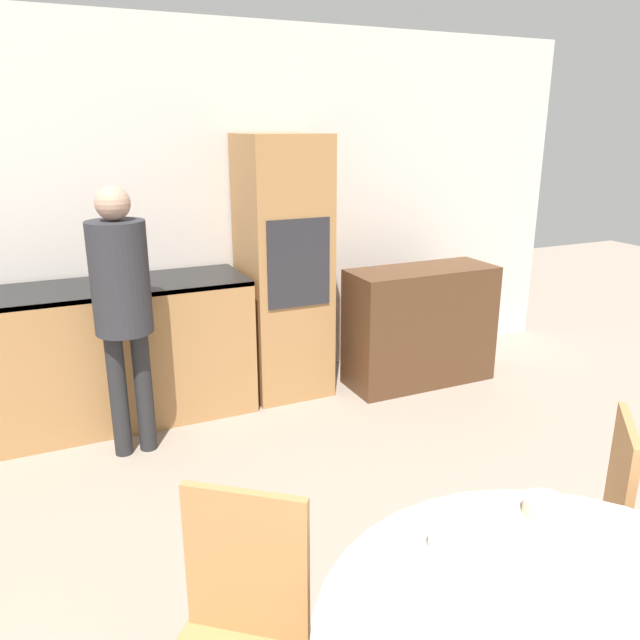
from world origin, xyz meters
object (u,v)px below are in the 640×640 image
(cup, at_px, (443,539))
(chair_far_left, at_px, (237,633))
(oven_unit, at_px, (283,268))
(person_standing, at_px, (122,294))
(bowl_far, at_px, (545,507))
(chair_far_right, at_px, (587,522))
(sideboard, at_px, (420,326))

(cup, bearing_deg, chair_far_left, 158.37)
(oven_unit, height_order, chair_far_left, oven_unit)
(person_standing, height_order, bowl_far, person_standing)
(oven_unit, bearing_deg, person_standing, -156.66)
(chair_far_right, xyz_separation_m, person_standing, (-1.31, 2.19, 0.48))
(sideboard, bearing_deg, bowl_far, -116.24)
(person_standing, bearing_deg, bowl_far, -69.05)
(sideboard, distance_m, bowl_far, 2.90)
(chair_far_left, height_order, cup, chair_far_left)
(bowl_far, bearing_deg, cup, -178.56)
(oven_unit, relative_size, bowl_far, 14.18)
(chair_far_left, distance_m, chair_far_right, 1.33)
(chair_far_left, xyz_separation_m, cup, (0.54, -0.21, 0.30))
(bowl_far, bearing_deg, sideboard, 63.76)
(chair_far_right, bearing_deg, sideboard, -157.25)
(bowl_far, bearing_deg, chair_far_right, 22.99)
(chair_far_right, bearing_deg, oven_unit, -134.75)
(person_standing, bearing_deg, chair_far_left, -90.48)
(oven_unit, relative_size, chair_far_right, 2.01)
(oven_unit, relative_size, sideboard, 1.65)
(oven_unit, height_order, cup, oven_unit)
(chair_far_left, bearing_deg, person_standing, 127.93)
(chair_far_right, xyz_separation_m, cup, (-0.79, -0.18, 0.30))
(oven_unit, distance_m, sideboard, 1.14)
(oven_unit, xyz_separation_m, person_standing, (-1.18, -0.51, 0.06))
(person_standing, xyz_separation_m, bowl_far, (0.91, -2.37, -0.20))
(sideboard, height_order, chair_far_right, chair_far_right)
(cup, bearing_deg, bowl_far, 1.44)
(oven_unit, height_order, bowl_far, oven_unit)
(chair_far_left, xyz_separation_m, person_standing, (0.02, 2.16, 0.48))
(cup, distance_m, bowl_far, 0.38)
(cup, relative_size, bowl_far, 0.64)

